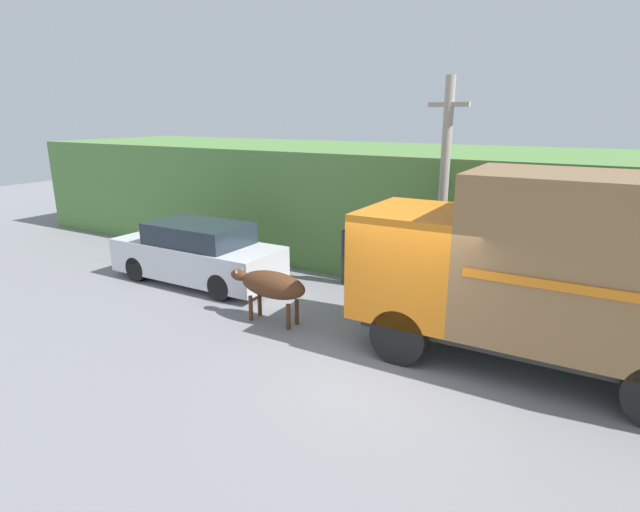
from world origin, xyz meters
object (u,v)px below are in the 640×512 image
object	(u,v)px
cargo_truck	(555,269)
utility_pole	(444,188)
pedestrian_on_hill	(348,251)
brown_cow	(271,285)
parked_suv	(197,253)

from	to	relation	value
cargo_truck	utility_pole	bearing A→B (deg)	139.12
pedestrian_on_hill	utility_pole	xyz separation A→B (m)	(2.34, 0.17, 1.78)
brown_cow	parked_suv	size ratio (longest dim) A/B	0.40
parked_suv	pedestrian_on_hill	world-z (taller)	pedestrian_on_hill
parked_suv	pedestrian_on_hill	xyz separation A→B (m)	(3.51, 1.85, 0.12)
brown_cow	cargo_truck	bearing A→B (deg)	15.75
cargo_truck	utility_pole	size ratio (longest dim) A/B	1.23
cargo_truck	pedestrian_on_hill	distance (m)	5.69
pedestrian_on_hill	utility_pole	size ratio (longest dim) A/B	0.32
cargo_truck	brown_cow	xyz separation A→B (m)	(-5.30, -0.59, -1.03)
parked_suv	brown_cow	bearing A→B (deg)	-22.03
parked_suv	utility_pole	world-z (taller)	utility_pole
pedestrian_on_hill	parked_suv	bearing A→B (deg)	49.10
cargo_truck	parked_suv	size ratio (longest dim) A/B	1.34
parked_suv	pedestrian_on_hill	size ratio (longest dim) A/B	2.86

